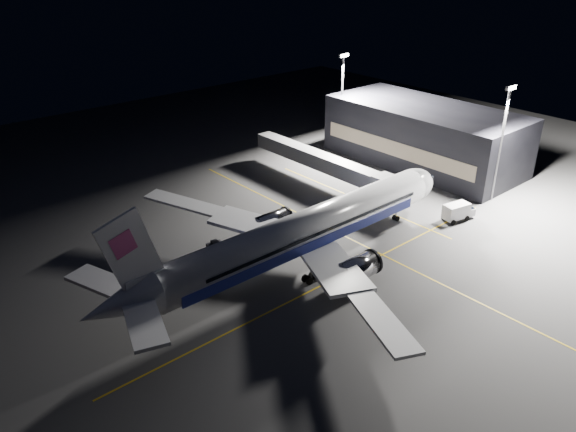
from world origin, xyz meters
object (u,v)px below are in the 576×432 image
(floodlight_mast_north, at_px, (342,93))
(safety_cone_b, at_px, (299,245))
(floodlight_mast_south, at_px, (503,134))
(safety_cone_c, at_px, (270,218))
(safety_cone_a, at_px, (305,242))
(jet_bridge, at_px, (327,163))
(baggage_tug, at_px, (215,246))
(airliner, at_px, (300,233))
(service_truck, at_px, (458,211))

(floodlight_mast_north, relative_size, safety_cone_b, 32.58)
(floodlight_mast_south, distance_m, safety_cone_c, 42.21)
(safety_cone_a, bearing_deg, floodlight_mast_north, 37.45)
(safety_cone_a, bearing_deg, safety_cone_b, 178.02)
(jet_bridge, distance_m, baggage_tug, 31.06)
(airliner, distance_m, safety_cone_a, 7.77)
(safety_cone_b, bearing_deg, baggage_tug, 145.05)
(jet_bridge, relative_size, floodlight_mast_north, 1.66)
(jet_bridge, bearing_deg, service_truck, -75.12)
(safety_cone_b, bearing_deg, jet_bridge, 35.51)
(floodlight_mast_south, relative_size, safety_cone_c, 31.57)
(safety_cone_a, bearing_deg, jet_bridge, 37.18)
(floodlight_mast_south, bearing_deg, safety_cone_c, 150.35)
(floodlight_mast_south, relative_size, baggage_tug, 8.05)
(safety_cone_c, bearing_deg, floodlight_mast_north, 27.10)
(safety_cone_b, xyz_separation_m, safety_cone_c, (2.49, 9.96, 0.01))
(floodlight_mast_north, height_order, safety_cone_a, floodlight_mast_north)
(floodlight_mast_south, relative_size, safety_cone_b, 32.58)
(airliner, relative_size, safety_cone_c, 93.75)
(airliner, xyz_separation_m, service_truck, (29.62, -6.58, -3.59))
(floodlight_mast_north, bearing_deg, service_truck, -106.54)
(service_truck, distance_m, safety_cone_c, 31.42)
(service_truck, xyz_separation_m, safety_cone_a, (-25.08, 10.58, -1.27))
(floodlight_mast_south, xyz_separation_m, safety_cone_b, (-37.65, 10.05, -12.05))
(baggage_tug, bearing_deg, floodlight_mast_south, -12.12)
(airliner, bearing_deg, safety_cone_b, 49.66)
(airliner, bearing_deg, baggage_tug, 121.73)
(jet_bridge, relative_size, baggage_tug, 13.38)
(jet_bridge, relative_size, floodlight_mast_south, 1.66)
(floodlight_mast_south, height_order, safety_cone_b, floodlight_mast_south)
(jet_bridge, relative_size, safety_cone_c, 52.46)
(safety_cone_b, height_order, safety_cone_c, safety_cone_c)
(airliner, bearing_deg, jet_bridge, 38.04)
(safety_cone_a, xyz_separation_m, safety_cone_c, (1.38, 10.00, 0.03))
(floodlight_mast_north, xyz_separation_m, safety_cone_a, (-36.53, -27.99, -12.07))
(baggage_tug, xyz_separation_m, safety_cone_a, (11.55, -7.33, -0.49))
(baggage_tug, bearing_deg, safety_cone_b, -27.24)
(floodlight_mast_south, bearing_deg, floodlight_mast_north, 90.00)
(service_truck, xyz_separation_m, baggage_tug, (-36.63, 17.91, -0.78))
(floodlight_mast_north, bearing_deg, safety_cone_c, -152.90)
(floodlight_mast_north, distance_m, safety_cone_b, 48.41)
(airliner, distance_m, floodlight_mast_north, 52.56)
(baggage_tug, bearing_deg, jet_bridge, 20.31)
(jet_bridge, distance_m, floodlight_mast_south, 31.05)
(jet_bridge, height_order, service_truck, jet_bridge)
(jet_bridge, relative_size, safety_cone_a, 58.00)
(floodlight_mast_north, distance_m, service_truck, 41.66)
(safety_cone_c, bearing_deg, safety_cone_b, -104.04)
(service_truck, relative_size, safety_cone_b, 9.56)
(floodlight_mast_north, bearing_deg, safety_cone_b, -143.41)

